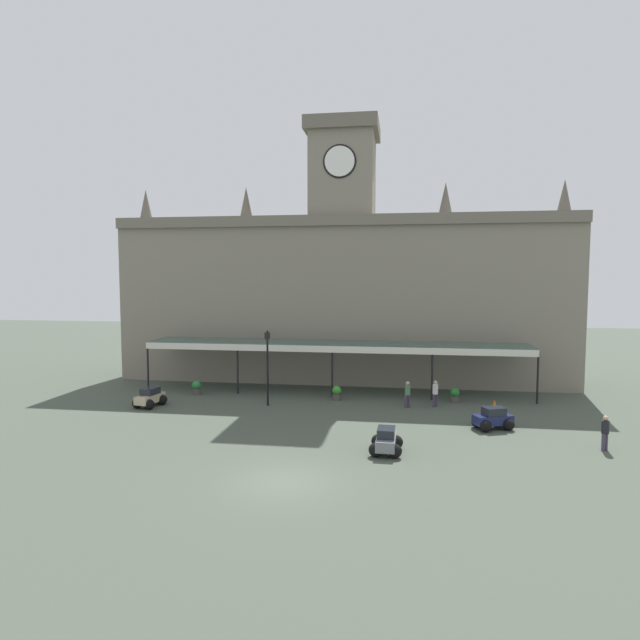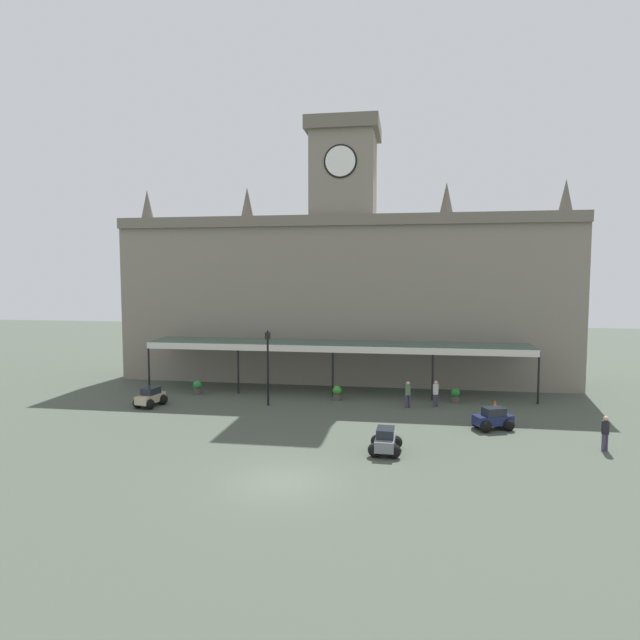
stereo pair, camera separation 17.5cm
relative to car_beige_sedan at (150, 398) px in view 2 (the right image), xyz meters
name	(u,v)px [view 2 (the right image)]	position (x,y,z in m)	size (l,w,h in m)	color
ground_plane	(282,482)	(11.06, -11.02, -0.50)	(140.00, 140.00, 0.00)	#444C40
station_building	(344,291)	(11.06, 10.87, 6.57)	(34.72, 5.92, 19.99)	gray
entrance_canopy	(335,345)	(11.06, 5.69, 2.94)	(26.83, 3.26, 3.58)	#38564C
car_beige_sedan	(150,398)	(0.00, 0.00, 0.00)	(1.76, 2.18, 1.19)	tan
car_navy_sedan	(493,420)	(20.62, -1.98, 0.00)	(2.23, 1.97, 1.19)	#19214C
car_grey_sedan	(385,442)	(15.04, -6.78, 0.00)	(1.57, 2.08, 1.19)	slate
pedestrian_crossing_forecourt	(436,393)	(17.84, 2.59, 0.41)	(0.34, 0.34, 1.67)	#3F384C
pedestrian_near_entrance	(408,393)	(16.11, 2.11, 0.41)	(0.36, 0.34, 1.67)	#3F384C
pedestrian_beside_cars	(605,432)	(25.26, -4.90, 0.41)	(0.34, 0.34, 1.67)	#3F384C
victorian_lamppost	(268,359)	(7.32, 1.35, 2.50)	(0.30, 0.30, 4.82)	black
traffic_cone	(495,405)	(21.39, 2.21, -0.17)	(0.40, 0.40, 0.67)	orange
planter_by_canopy	(337,393)	(11.48, 3.49, -0.01)	(0.60, 0.60, 0.96)	#47423D
planter_forecourt_centre	(197,387)	(1.61, 3.76, -0.01)	(0.60, 0.60, 0.96)	#47423D
planter_near_kerb	(455,395)	(19.17, 3.97, -0.01)	(0.60, 0.60, 0.96)	#47423D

